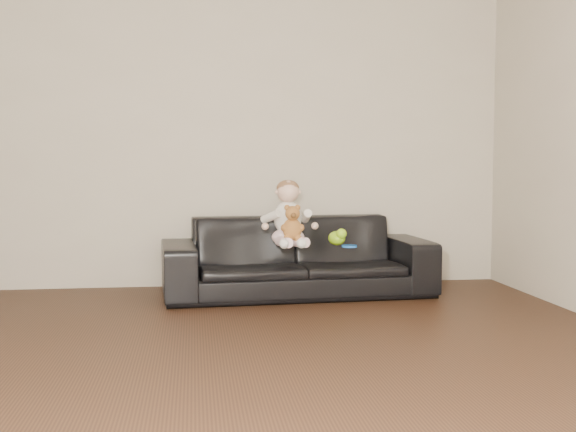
{
  "coord_description": "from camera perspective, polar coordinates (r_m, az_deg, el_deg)",
  "views": [
    {
      "loc": [
        -0.01,
        -3.08,
        1.0
      ],
      "look_at": [
        0.67,
        2.15,
        0.6
      ],
      "focal_mm": 45.0,
      "sensor_mm": 36.0,
      "label": 1
    }
  ],
  "objects": [
    {
      "name": "toy_rattle",
      "position": [
        5.37,
        3.78,
        -1.94
      ],
      "size": [
        0.08,
        0.08,
        0.07
      ],
      "primitive_type": "sphere",
      "rotation": [
        0.0,
        0.0,
        0.18
      ],
      "color": "red",
      "rests_on": "sofa"
    },
    {
      "name": "sofa",
      "position": [
        5.43,
        0.72,
        -3.2
      ],
      "size": [
        2.04,
        0.9,
        0.58
      ],
      "primitive_type": "imported",
      "rotation": [
        0.0,
        0.0,
        0.06
      ],
      "color": "black",
      "rests_on": "floor"
    },
    {
      "name": "toy_green",
      "position": [
        5.35,
        3.87,
        -1.76
      ],
      "size": [
        0.13,
        0.16,
        0.11
      ],
      "primitive_type": "ellipsoid",
      "rotation": [
        0.0,
        0.0,
        -0.03
      ],
      "color": "#99DF1A",
      "rests_on": "sofa"
    },
    {
      "name": "floor",
      "position": [
        3.23,
        -7.07,
        -13.73
      ],
      "size": [
        5.5,
        5.5,
        0.0
      ],
      "primitive_type": "plane",
      "color": "#331E12",
      "rests_on": "ground"
    },
    {
      "name": "toy_blue_disc",
      "position": [
        5.24,
        4.86,
        -2.39
      ],
      "size": [
        0.12,
        0.12,
        0.02
      ],
      "primitive_type": "cylinder",
      "rotation": [
        0.0,
        0.0,
        -0.1
      ],
      "color": "blue",
      "rests_on": "sofa"
    },
    {
      "name": "baby",
      "position": [
        5.28,
        0.02,
        -0.08
      ],
      "size": [
        0.38,
        0.44,
        0.48
      ],
      "rotation": [
        0.0,
        0.0,
        0.34
      ],
      "color": "white",
      "rests_on": "sofa"
    },
    {
      "name": "wall_back",
      "position": [
        5.83,
        -7.39,
        7.21
      ],
      "size": [
        5.0,
        0.0,
        5.0
      ],
      "primitive_type": "plane",
      "rotation": [
        1.57,
        0.0,
        0.0
      ],
      "color": "beige",
      "rests_on": "ground"
    },
    {
      "name": "teddy_bear",
      "position": [
        5.14,
        0.35,
        -0.59
      ],
      "size": [
        0.16,
        0.16,
        0.25
      ],
      "rotation": [
        0.0,
        0.0,
        0.2
      ],
      "color": "#A0652D",
      "rests_on": "sofa"
    }
  ]
}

